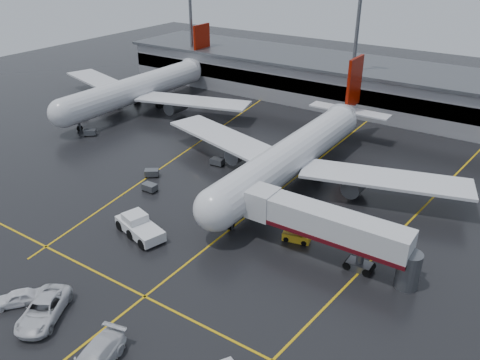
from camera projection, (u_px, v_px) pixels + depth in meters
The scene contains 21 objects.
ground at pixel (261, 205), 64.40m from camera, with size 220.00×220.00×0.00m, color black.
apron_line_centre at pixel (261, 205), 64.39m from camera, with size 0.25×90.00×0.02m, color gold.
apron_line_stop at pixel (145, 296), 48.06m from camera, with size 60.00×0.25×0.02m, color gold.
apron_line_left at pixel (191, 148), 81.73m from camera, with size 0.25×70.00×0.02m, color gold.
apron_line_right at pixel (419, 211), 62.89m from camera, with size 0.25×70.00×0.02m, color gold.
terminal at pixel (385, 89), 98.02m from camera, with size 122.00×19.00×8.60m.
light_mast_left at pixel (191, 21), 111.35m from camera, with size 3.00×1.20×25.45m.
light_mast_mid at pixel (356, 39), 91.52m from camera, with size 3.00×1.20×25.45m.
main_airliner at pixel (297, 152), 69.70m from camera, with size 48.80×45.60×14.10m.
second_airliner at pixel (142, 87), 99.43m from camera, with size 48.80×45.60×14.10m.
jet_bridge at pixel (326, 227), 52.28m from camera, with size 19.90×3.40×6.05m.
pushback_tractor at pixel (139, 227), 57.67m from camera, with size 7.61×4.73×2.54m.
belt_loader at pixel (297, 237), 56.69m from camera, with size 3.42×2.06×2.03m.
service_van_a at pixel (43, 310), 45.01m from camera, with size 3.14×6.81×1.89m, color silver.
service_van_b at pixel (94, 359), 39.71m from camera, with size 2.71×6.67×1.94m, color silver.
service_van_d at pixel (17, 298), 46.78m from camera, with size 1.79×4.46×1.52m, color white.
baggage_cart_a at pixel (150, 187), 67.63m from camera, with size 2.02×1.33×1.12m.
baggage_cart_b at pixel (152, 173), 71.73m from camera, with size 2.38×2.22×1.12m.
baggage_cart_c at pixel (217, 161), 75.28m from camera, with size 2.12×1.49×1.12m.
baggage_cart_d at pixel (82, 114), 95.32m from camera, with size 2.17×1.59×1.12m.
baggage_cart_e at pixel (90, 132), 86.46m from camera, with size 2.37×2.29×1.12m.
Camera 1 is at (28.79, -48.09, 32.00)m, focal length 36.32 mm.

